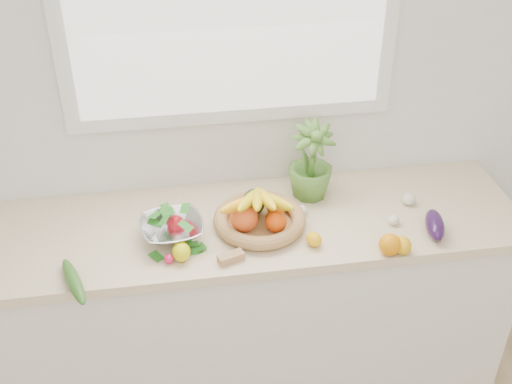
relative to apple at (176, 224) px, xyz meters
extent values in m
cube|color=white|center=(0.26, 0.32, 0.42)|extent=(4.50, 0.02, 2.70)
cube|color=silver|center=(0.26, 0.02, -0.50)|extent=(2.20, 0.58, 0.86)
cube|color=beige|center=(0.26, 0.02, -0.05)|extent=(2.24, 0.62, 0.04)
sphere|color=orange|center=(0.77, -0.26, 0.01)|extent=(0.09, 0.09, 0.08)
ellipsoid|color=#D8D30B|center=(0.01, -0.17, 0.00)|extent=(0.07, 0.08, 0.07)
ellipsoid|color=#E3A10C|center=(0.82, -0.26, 0.00)|extent=(0.07, 0.08, 0.06)
ellipsoid|color=#FAB40D|center=(0.50, -0.17, -0.01)|extent=(0.08, 0.09, 0.05)
sphere|color=red|center=(0.00, 0.00, 0.00)|extent=(0.08, 0.08, 0.07)
cube|color=#AE7F57|center=(0.19, -0.21, -0.02)|extent=(0.10, 0.07, 0.03)
ellipsoid|color=silver|center=(0.95, 0.03, -0.01)|extent=(0.06, 0.06, 0.05)
ellipsoid|color=white|center=(0.50, 0.03, -0.01)|extent=(0.06, 0.06, 0.04)
ellipsoid|color=white|center=(0.84, -0.09, -0.02)|extent=(0.05, 0.05, 0.04)
ellipsoid|color=#260F37|center=(0.98, -0.17, 0.00)|extent=(0.11, 0.20, 0.07)
ellipsoid|color=#225C1B|center=(-0.37, -0.26, -0.01)|extent=(0.13, 0.26, 0.05)
sphere|color=#E21C4F|center=(-0.04, -0.19, -0.02)|extent=(0.04, 0.04, 0.04)
imported|color=#4D7D2D|center=(0.57, 0.16, 0.13)|extent=(0.22, 0.22, 0.33)
cylinder|color=tan|center=(0.32, -0.02, -0.03)|extent=(0.35, 0.35, 0.01)
torus|color=tan|center=(0.32, -0.02, 0.00)|extent=(0.42, 0.42, 0.06)
sphere|color=#ED581D|center=(0.26, -0.05, 0.03)|extent=(0.13, 0.13, 0.11)
sphere|color=#EF4A07|center=(0.38, -0.07, 0.02)|extent=(0.10, 0.10, 0.08)
sphere|color=orange|center=(0.40, 0.03, 0.02)|extent=(0.09, 0.09, 0.08)
ellipsoid|color=black|center=(0.31, 0.05, 0.03)|extent=(0.10, 0.10, 0.11)
ellipsoid|color=#FFAE15|center=(0.25, -0.03, 0.08)|extent=(0.21, 0.19, 0.10)
ellipsoid|color=yellow|center=(0.28, -0.02, 0.09)|extent=(0.15, 0.23, 0.10)
ellipsoid|color=yellow|center=(0.31, -0.03, 0.10)|extent=(0.08, 0.24, 0.10)
ellipsoid|color=yellow|center=(0.35, -0.02, 0.09)|extent=(0.07, 0.24, 0.10)
ellipsoid|color=yellow|center=(0.38, -0.03, 0.08)|extent=(0.15, 0.23, 0.10)
cylinder|color=silver|center=(-0.02, -0.05, -0.03)|extent=(0.10, 0.10, 0.02)
imported|color=silver|center=(-0.02, -0.05, 0.01)|extent=(0.26, 0.26, 0.06)
ellipsoid|color=#256218|center=(-0.02, -0.05, 0.05)|extent=(0.20, 0.20, 0.07)
camera|label=1|loc=(-0.01, -2.00, 1.48)|focal=45.00mm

